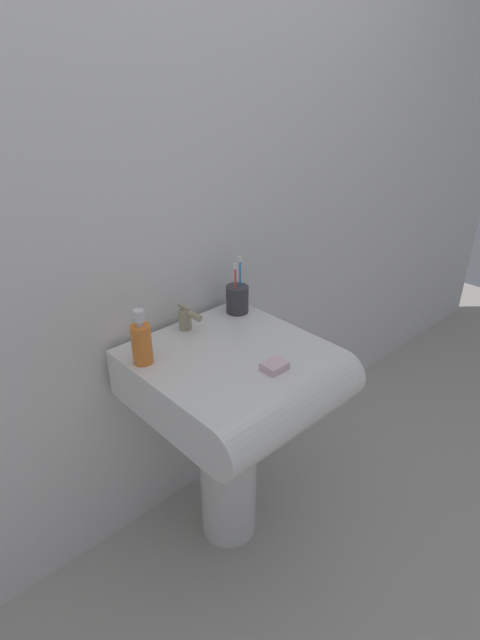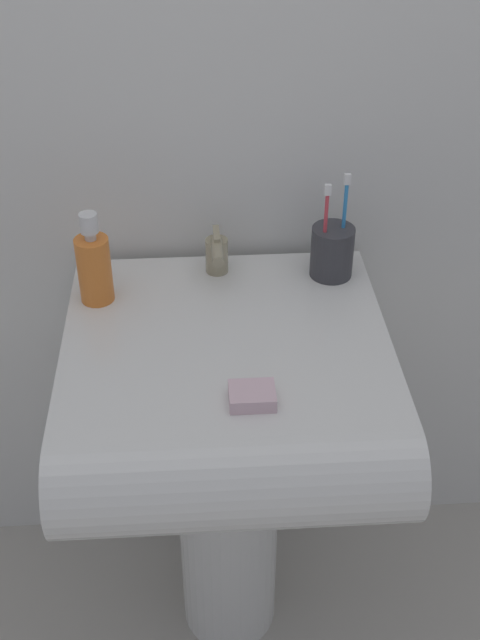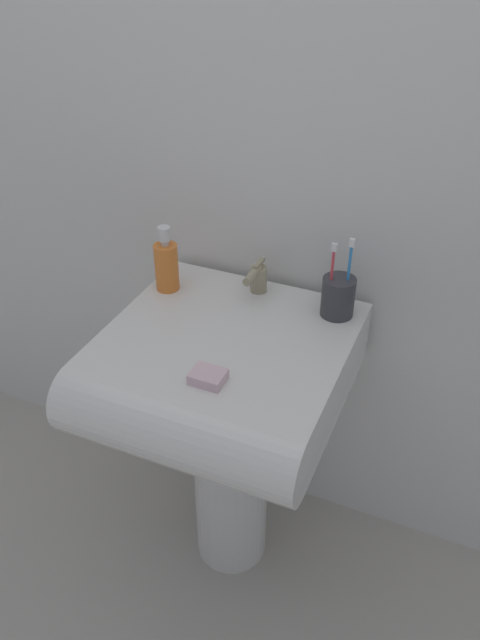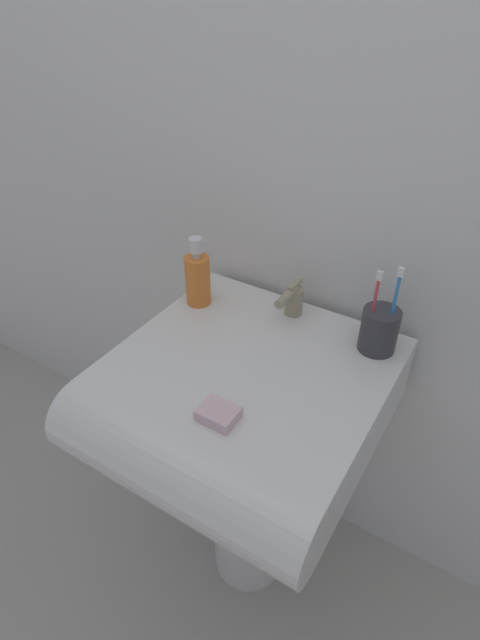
# 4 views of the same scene
# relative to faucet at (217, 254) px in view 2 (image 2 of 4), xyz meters

# --- Properties ---
(ground_plane) EXTENTS (6.00, 6.00, 0.00)m
(ground_plane) POSITION_rel_faucet_xyz_m (0.01, -0.19, -0.85)
(ground_plane) COLOR #ADA89E
(ground_plane) RESTS_ON ground
(wall_back) EXTENTS (5.00, 0.05, 2.40)m
(wall_back) POSITION_rel_faucet_xyz_m (0.01, 0.11, 0.35)
(wall_back) COLOR silver
(wall_back) RESTS_ON ground
(sink_pedestal) EXTENTS (0.21, 0.21, 0.64)m
(sink_pedestal) POSITION_rel_faucet_xyz_m (0.01, -0.19, -0.53)
(sink_pedestal) COLOR white
(sink_pedestal) RESTS_ON ground
(sink_basin) EXTENTS (0.56, 0.60, 0.16)m
(sink_basin) POSITION_rel_faucet_xyz_m (0.01, -0.26, -0.13)
(sink_basin) COLOR white
(sink_basin) RESTS_ON sink_pedestal
(faucet) EXTENTS (0.04, 0.11, 0.09)m
(faucet) POSITION_rel_faucet_xyz_m (0.00, 0.00, 0.00)
(faucet) COLOR tan
(faucet) RESTS_ON sink_basin
(toothbrush_cup) EXTENTS (0.08, 0.08, 0.21)m
(toothbrush_cup) POSITION_rel_faucet_xyz_m (0.22, -0.02, 0.01)
(toothbrush_cup) COLOR #38383D
(toothbrush_cup) RESTS_ON sink_basin
(soap_bottle) EXTENTS (0.06, 0.06, 0.18)m
(soap_bottle) POSITION_rel_faucet_xyz_m (-0.22, -0.07, 0.03)
(soap_bottle) COLOR orange
(soap_bottle) RESTS_ON sink_basin
(bar_soap) EXTENTS (0.07, 0.06, 0.02)m
(bar_soap) POSITION_rel_faucet_xyz_m (0.04, -0.37, -0.03)
(bar_soap) COLOR silver
(bar_soap) RESTS_ON sink_basin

